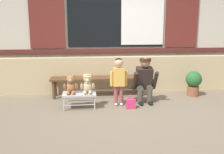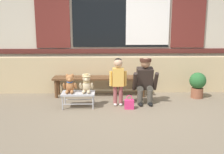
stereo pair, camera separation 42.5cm
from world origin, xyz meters
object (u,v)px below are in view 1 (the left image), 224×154
Objects in this scene: potted_plant at (193,82)px; teddy_bear_with_hat at (87,84)px; wooden_bench_long at (98,80)px; child_standing at (119,76)px; small_display_bench at (79,95)px; handbag_on_ground at (131,103)px; teddy_bear_plain at (71,85)px; adult_crouching at (145,80)px.

teddy_bear_with_hat is at bearing -166.27° from potted_plant.
potted_plant reaches higher than wooden_bench_long.
small_display_bench is at bearing -173.02° from child_standing.
small_display_bench is 2.35× the size of handbag_on_ground.
teddy_bear_plain reaches higher than handbag_on_ground.
wooden_bench_long is 0.92m from small_display_bench.
handbag_on_ground is at bearing -155.37° from potted_plant.
child_standing reaches higher than potted_plant.
teddy_bear_with_hat reaches higher than wooden_bench_long.
potted_plant reaches higher than handbag_on_ground.
child_standing reaches higher than teddy_bear_plain.
small_display_bench is 0.67× the size of adult_crouching.
child_standing is at bearing -168.24° from adult_crouching.
teddy_bear_plain is 1.21m from handbag_on_ground.
handbag_on_ground is (1.14, -0.14, -0.37)m from teddy_bear_plain.
potted_plant is at bearing 15.48° from child_standing.
wooden_bench_long is 7.72× the size of handbag_on_ground.
teddy_bear_plain is (-0.16, 0.00, 0.20)m from small_display_bench.
wooden_bench_long reaches higher than handbag_on_ground.
adult_crouching is 1.67× the size of potted_plant.
child_standing is 1.01× the size of adult_crouching.
adult_crouching is 1.29m from potted_plant.
potted_plant is at bearing 17.13° from adult_crouching.
handbag_on_ground is at bearing -9.46° from teddy_bear_with_hat.
teddy_bear_plain reaches higher than small_display_bench.
teddy_bear_plain is 1.00× the size of teddy_bear_with_hat.
handbag_on_ground is at bearing -6.81° from teddy_bear_plain.
child_standing reaches higher than adult_crouching.
potted_plant is (2.73, 0.59, -0.14)m from teddy_bear_plain.
teddy_bear_with_hat is 1.20m from adult_crouching.
wooden_bench_long is 3.28× the size of small_display_bench.
adult_crouching is at bearing -33.10° from wooden_bench_long.
potted_plant is (2.41, 0.59, -0.15)m from teddy_bear_with_hat.
small_display_bench is 0.67× the size of child_standing.
adult_crouching reaches higher than small_display_bench.
child_standing is (0.37, -0.72, 0.22)m from wooden_bench_long.
adult_crouching is 0.63m from handbag_on_ground.
teddy_bear_with_hat is at bearing 170.54° from handbag_on_ground.
wooden_bench_long is 0.86m from teddy_bear_with_hat.
wooden_bench_long is 2.19× the size of child_standing.
small_display_bench is (-0.41, -0.82, -0.11)m from wooden_bench_long.
child_standing reaches higher than small_display_bench.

